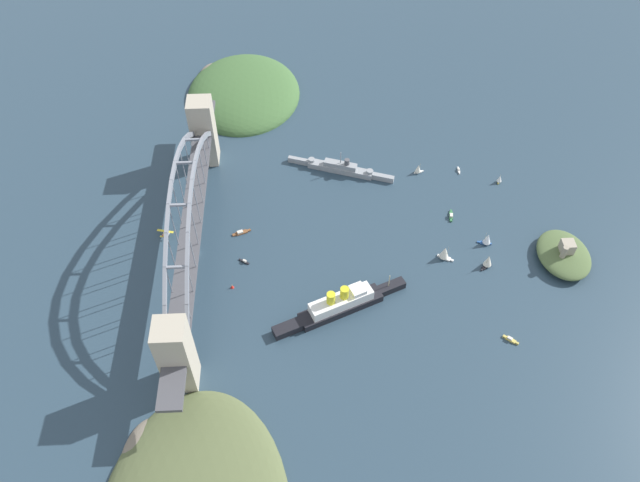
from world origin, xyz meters
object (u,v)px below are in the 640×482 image
at_px(small_boat_1, 445,253).
at_px(small_boat_3, 487,239).
at_px(small_boat_6, 244,261).
at_px(seaplane_taxiing_near_bridge, 165,233).
at_px(ocean_liner, 341,304).
at_px(channel_marker_buoy, 232,287).
at_px(small_boat_0, 488,261).
at_px(small_boat_8, 241,232).
at_px(small_boat_2, 418,169).
at_px(fort_island_mid_harbor, 564,254).
at_px(small_boat_7, 451,216).
at_px(small_boat_4, 500,179).
at_px(small_boat_9, 510,339).
at_px(harbor_arch_bridge, 192,224).
at_px(naval_cruiser, 341,168).
at_px(small_boat_5, 459,170).

bearing_deg(small_boat_1, small_boat_3, 109.72).
bearing_deg(small_boat_6, seaplane_taxiing_near_bridge, -115.73).
distance_m(ocean_liner, channel_marker_buoy, 69.18).
bearing_deg(small_boat_0, small_boat_8, -102.54).
bearing_deg(small_boat_2, ocean_liner, -28.69).
bearing_deg(seaplane_taxiing_near_bridge, fort_island_mid_harbor, 82.88).
relative_size(small_boat_2, small_boat_7, 0.79).
xyz_separation_m(small_boat_1, small_boat_4, (-68.22, 52.24, -2.01)).
height_order(small_boat_7, small_boat_9, small_boat_7).
height_order(small_boat_3, small_boat_4, small_boat_3).
relative_size(small_boat_0, small_boat_6, 1.56).
bearing_deg(channel_marker_buoy, harbor_arch_bridge, -141.00).
height_order(naval_cruiser, small_boat_6, naval_cruiser).
relative_size(small_boat_1, small_boat_9, 1.37).
height_order(naval_cruiser, small_boat_5, naval_cruiser).
bearing_deg(channel_marker_buoy, small_boat_6, 161.31).
bearing_deg(small_boat_4, small_boat_9, -10.43).
distance_m(small_boat_0, small_boat_2, 94.15).
bearing_deg(small_boat_8, fort_island_mid_harbor, 81.36).
relative_size(small_boat_6, small_boat_9, 0.82).
relative_size(small_boat_6, small_boat_8, 0.56).
relative_size(seaplane_taxiing_near_bridge, small_boat_6, 1.64).
relative_size(ocean_liner, naval_cruiser, 1.09).
relative_size(naval_cruiser, small_boat_1, 6.59).
xyz_separation_m(small_boat_0, small_boat_2, (-88.81, -31.24, -1.10)).
xyz_separation_m(small_boat_6, small_boat_8, (-25.11, -3.04, -0.06)).
bearing_deg(small_boat_5, channel_marker_buoy, -58.41).
xyz_separation_m(small_boat_8, channel_marker_buoy, (45.22, -3.76, 0.39)).
height_order(harbor_arch_bridge, small_boat_6, harbor_arch_bridge).
bearing_deg(seaplane_taxiing_near_bridge, small_boat_2, 106.58).
xyz_separation_m(ocean_liner, fort_island_mid_harbor, (-33.21, 146.05, -1.18)).
height_order(fort_island_mid_harbor, small_boat_5, fort_island_mid_harbor).
height_order(small_boat_1, small_boat_8, small_boat_1).
height_order(ocean_liner, small_boat_0, ocean_liner).
relative_size(seaplane_taxiing_near_bridge, small_boat_2, 1.34).
bearing_deg(harbor_arch_bridge, small_boat_8, 120.82).
bearing_deg(naval_cruiser, ocean_liner, -4.10).
xyz_separation_m(small_boat_5, small_boat_9, (144.85, 2.36, 0.15)).
distance_m(seaplane_taxiing_near_bridge, channel_marker_buoy, 65.46).
bearing_deg(small_boat_8, small_boat_6, 6.91).
distance_m(seaplane_taxiing_near_bridge, small_boat_8, 50.46).
bearing_deg(small_boat_8, small_boat_4, 102.50).
bearing_deg(channel_marker_buoy, small_boat_8, 175.25).
distance_m(small_boat_0, small_boat_3, 19.05).
distance_m(harbor_arch_bridge, channel_marker_buoy, 46.17).
xyz_separation_m(harbor_arch_bridge, small_boat_6, (8.87, 30.27, -27.56)).
distance_m(small_boat_2, small_boat_4, 58.42).
bearing_deg(small_boat_5, small_boat_0, 0.53).
distance_m(ocean_liner, small_boat_5, 152.46).
distance_m(small_boat_2, small_boat_8, 138.09).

